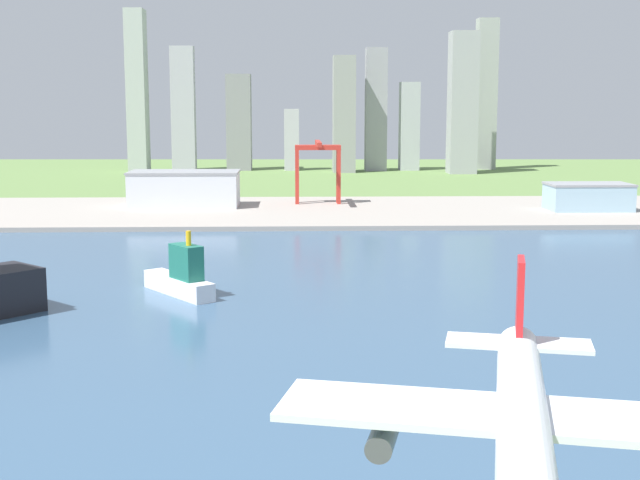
# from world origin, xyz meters

# --- Properties ---
(ground_plane) EXTENTS (2400.00, 2400.00, 0.00)m
(ground_plane) POSITION_xyz_m (0.00, 300.00, 0.00)
(ground_plane) COLOR #5F7F43
(water_bay) EXTENTS (840.00, 360.00, 0.15)m
(water_bay) POSITION_xyz_m (0.00, 240.00, 0.07)
(water_bay) COLOR #385675
(water_bay) RESTS_ON ground
(industrial_pier) EXTENTS (840.00, 140.00, 2.50)m
(industrial_pier) POSITION_xyz_m (0.00, 490.00, 1.25)
(industrial_pier) COLOR #9B948A
(industrial_pier) RESTS_ON ground
(airplane_landing) EXTENTS (31.42, 36.47, 10.31)m
(airplane_landing) POSITION_xyz_m (16.20, 61.19, 39.91)
(airplane_landing) COLOR white
(ferry_boat) EXTENTS (25.71, 31.48, 21.15)m
(ferry_boat) POSITION_xyz_m (-32.84, 277.83, 6.11)
(ferry_boat) COLOR white
(ferry_boat) RESTS_ON water_bay
(port_crane_red) EXTENTS (27.10, 47.12, 37.47)m
(port_crane_red) POSITION_xyz_m (17.48, 518.99, 30.05)
(port_crane_red) COLOR #B72D23
(port_crane_red) RESTS_ON industrial_pier
(warehouse_main) EXTENTS (62.91, 33.86, 20.46)m
(warehouse_main) POSITION_xyz_m (-60.01, 508.11, 12.75)
(warehouse_main) COLOR silver
(warehouse_main) RESTS_ON industrial_pier
(warehouse_annex) EXTENTS (45.38, 26.25, 15.04)m
(warehouse_annex) POSITION_xyz_m (167.42, 482.15, 10.04)
(warehouse_annex) COLOR #99BCD1
(warehouse_annex) RESTS_ON industrial_pier
(distant_skyline) EXTENTS (348.61, 76.10, 148.37)m
(distant_skyline) POSITION_xyz_m (36.03, 821.80, 58.23)
(distant_skyline) COLOR #AEB5B3
(distant_skyline) RESTS_ON ground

